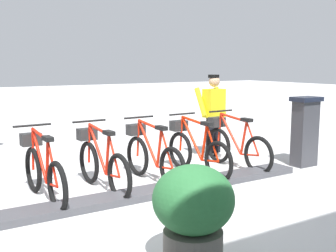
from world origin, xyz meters
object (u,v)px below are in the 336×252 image
at_px(bike_docked_1, 196,150).
at_px(worker_near_rack, 213,113).
at_px(payment_kiosk, 305,130).
at_px(bike_docked_4, 42,170).
at_px(bike_docked_2, 151,155).
at_px(bike_docked_0, 234,144).
at_px(planter_bush, 193,211).
at_px(bike_docked_3, 101,162).

height_order(bike_docked_1, worker_near_rack, worker_near_rack).
xyz_separation_m(payment_kiosk, bike_docked_4, (0.57, 4.64, -0.24)).
bearing_deg(payment_kiosk, bike_docked_1, 74.41).
height_order(bike_docked_2, worker_near_rack, worker_near_rack).
xyz_separation_m(payment_kiosk, bike_docked_1, (0.57, 2.05, -0.24)).
bearing_deg(worker_near_rack, bike_docked_4, 103.39).
distance_m(payment_kiosk, bike_docked_1, 2.14).
relative_size(bike_docked_0, worker_near_rack, 1.04).
relative_size(worker_near_rack, planter_bush, 1.71).
xyz_separation_m(bike_docked_1, worker_near_rack, (0.87, -1.05, 0.48)).
bearing_deg(bike_docked_2, payment_kiosk, -101.10).
xyz_separation_m(payment_kiosk, bike_docked_2, (0.57, 2.91, -0.24)).
bearing_deg(bike_docked_0, bike_docked_2, 90.00).
distance_m(payment_kiosk, bike_docked_4, 4.68).
bearing_deg(bike_docked_1, payment_kiosk, -105.59).
distance_m(bike_docked_0, bike_docked_2, 1.73).
bearing_deg(bike_docked_4, bike_docked_1, -90.00).
relative_size(bike_docked_2, planter_bush, 1.77).
relative_size(bike_docked_2, bike_docked_4, 1.00).
xyz_separation_m(payment_kiosk, worker_near_rack, (1.44, 1.00, 0.24)).
distance_m(bike_docked_1, bike_docked_4, 2.59).
relative_size(bike_docked_0, bike_docked_3, 1.00).
relative_size(bike_docked_2, worker_near_rack, 1.04).
distance_m(bike_docked_2, bike_docked_4, 1.73).
height_order(bike_docked_0, planter_bush, bike_docked_0).
xyz_separation_m(worker_near_rack, planter_bush, (-3.55, 3.00, -0.37)).
bearing_deg(bike_docked_3, worker_near_rack, -72.67).
distance_m(bike_docked_0, bike_docked_4, 3.46).
distance_m(bike_docked_1, bike_docked_3, 1.73).
bearing_deg(bike_docked_2, bike_docked_3, 90.00).
xyz_separation_m(bike_docked_0, bike_docked_2, (0.00, 1.73, 0.00)).
bearing_deg(bike_docked_1, worker_near_rack, -50.50).
distance_m(bike_docked_1, planter_bush, 3.31).
height_order(bike_docked_3, bike_docked_4, same).
bearing_deg(bike_docked_1, bike_docked_4, 90.00).
height_order(payment_kiosk, bike_docked_4, payment_kiosk).
height_order(bike_docked_1, planter_bush, bike_docked_1).
bearing_deg(worker_near_rack, planter_bush, 139.80).
bearing_deg(bike_docked_0, worker_near_rack, -12.26).
height_order(bike_docked_0, bike_docked_3, same).
relative_size(bike_docked_3, bike_docked_4, 1.00).
bearing_deg(worker_near_rack, bike_docked_3, 107.33).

